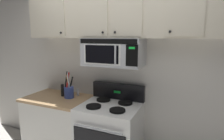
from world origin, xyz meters
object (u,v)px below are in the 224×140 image
(utensil_crock_blue, at_px, (69,91))
(pepper_mill, at_px, (63,90))
(over_range_microwave, at_px, (114,52))
(stove_range, at_px, (110,136))
(salt_shaker, at_px, (78,92))

(utensil_crock_blue, bearing_deg, pepper_mill, 168.59)
(over_range_microwave, distance_m, utensil_crock_blue, 0.88)
(utensil_crock_blue, xyz_separation_m, pepper_mill, (-0.13, 0.03, -0.02))
(over_range_microwave, height_order, utensil_crock_blue, over_range_microwave)
(stove_range, height_order, pepper_mill, stove_range)
(stove_range, relative_size, utensil_crock_blue, 2.86)
(stove_range, bearing_deg, utensil_crock_blue, 175.88)
(over_range_microwave, xyz_separation_m, pepper_mill, (-0.80, -0.04, -0.59))
(stove_range, distance_m, salt_shaker, 0.80)
(stove_range, xyz_separation_m, pepper_mill, (-0.80, 0.08, 0.52))
(over_range_microwave, distance_m, salt_shaker, 0.88)
(over_range_microwave, relative_size, salt_shaker, 7.65)
(stove_range, relative_size, pepper_mill, 6.29)
(stove_range, distance_m, pepper_mill, 0.96)
(over_range_microwave, bearing_deg, utensil_crock_blue, -174.16)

